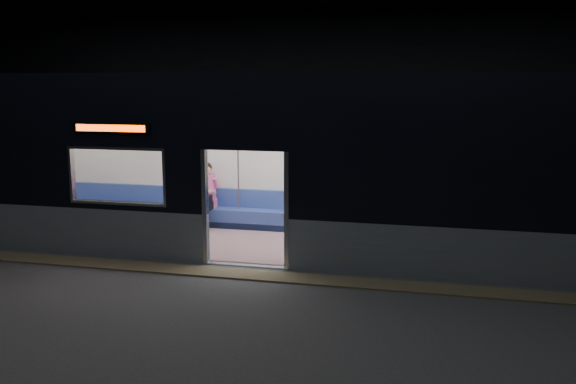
% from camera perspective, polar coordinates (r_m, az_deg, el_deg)
% --- Properties ---
extents(station_floor, '(24.00, 14.00, 0.01)m').
position_cam_1_polar(station_floor, '(9.88, -5.74, -8.72)').
color(station_floor, '#47494C').
rests_on(station_floor, ground).
extents(station_envelope, '(24.00, 14.00, 5.00)m').
position_cam_1_polar(station_envelope, '(9.34, -6.16, 13.04)').
color(station_envelope, black).
rests_on(station_envelope, station_floor).
extents(tactile_strip, '(22.80, 0.50, 0.03)m').
position_cam_1_polar(tactile_strip, '(10.37, -4.76, -7.65)').
color(tactile_strip, '#8C7F59').
rests_on(tactile_strip, station_floor).
extents(metro_car, '(18.00, 3.04, 3.35)m').
position_cam_1_polar(metro_car, '(11.85, -1.94, 3.75)').
color(metro_car, '#8797A0').
rests_on(metro_car, station_floor).
extents(passenger, '(0.45, 0.74, 1.41)m').
position_cam_1_polar(passenger, '(13.46, -7.69, 0.04)').
color(passenger, black).
rests_on(passenger, metro_car).
extents(handbag, '(0.38, 0.36, 0.15)m').
position_cam_1_polar(handbag, '(13.25, -7.89, -0.67)').
color(handbag, black).
rests_on(handbag, passenger).
extents(transit_map, '(0.94, 0.03, 0.61)m').
position_cam_1_polar(transit_map, '(12.83, 8.74, 2.40)').
color(transit_map, white).
rests_on(transit_map, metro_car).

